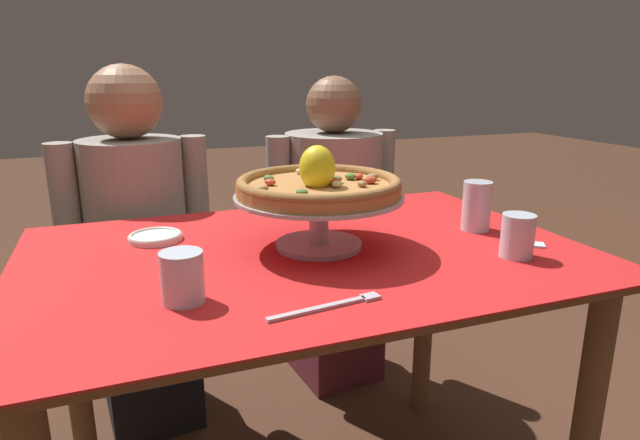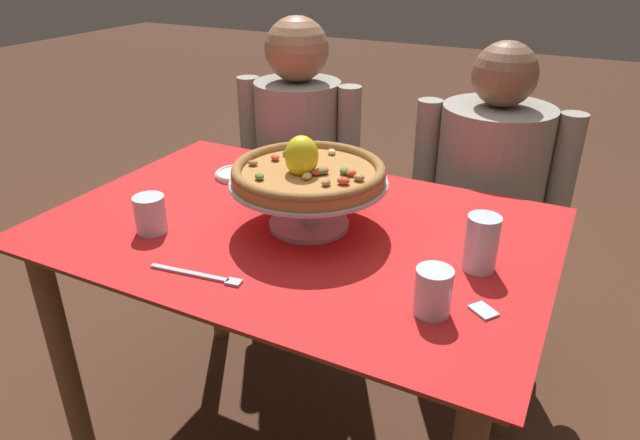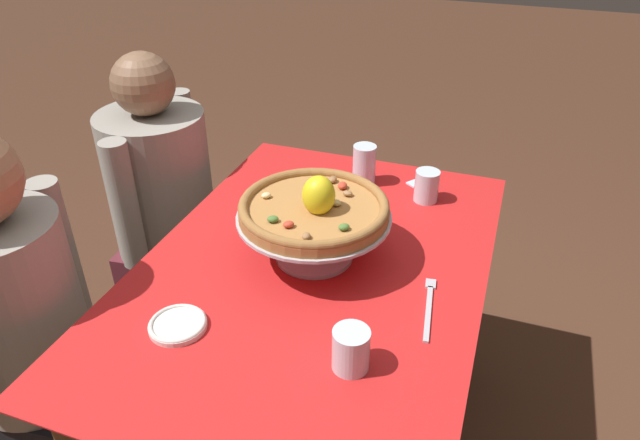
{
  "view_description": "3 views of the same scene",
  "coord_description": "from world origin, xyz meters",
  "px_view_note": "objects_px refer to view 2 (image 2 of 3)",
  "views": [
    {
      "loc": [
        -0.38,
        -1.08,
        1.14
      ],
      "look_at": [
        0.05,
        0.05,
        0.8
      ],
      "focal_mm": 30.21,
      "sensor_mm": 36.0,
      "label": 1
    },
    {
      "loc": [
        0.62,
        -1.09,
        1.39
      ],
      "look_at": [
        0.08,
        -0.03,
        0.8
      ],
      "focal_mm": 32.02,
      "sensor_mm": 36.0,
      "label": 2
    },
    {
      "loc": [
        -1.08,
        -0.4,
        1.61
      ],
      "look_at": [
        0.02,
        -0.01,
        0.87
      ],
      "focal_mm": 32.38,
      "sensor_mm": 36.0,
      "label": 3
    }
  ],
  "objects_px": {
    "water_glass_front_left": "(151,216)",
    "water_glass_side_right": "(481,246)",
    "pizza_stand": "(309,195)",
    "sugar_packet": "(483,311)",
    "water_glass_front_right": "(433,294)",
    "diner_right": "(484,220)",
    "side_plate": "(236,174)",
    "diner_left": "(299,187)",
    "dinner_fork": "(200,275)",
    "pizza": "(308,171)"
  },
  "relations": [
    {
      "from": "side_plate",
      "to": "sugar_packet",
      "type": "relative_size",
      "value": 2.49
    },
    {
      "from": "water_glass_front_left",
      "to": "sugar_packet",
      "type": "bearing_deg",
      "value": 2.2
    },
    {
      "from": "pizza_stand",
      "to": "water_glass_front_right",
      "type": "distance_m",
      "value": 0.43
    },
    {
      "from": "water_glass_front_right",
      "to": "diner_left",
      "type": "height_order",
      "value": "diner_left"
    },
    {
      "from": "pizza",
      "to": "water_glass_front_left",
      "type": "bearing_deg",
      "value": -149.16
    },
    {
      "from": "pizza",
      "to": "diner_left",
      "type": "height_order",
      "value": "diner_left"
    },
    {
      "from": "dinner_fork",
      "to": "sugar_packet",
      "type": "bearing_deg",
      "value": 14.48
    },
    {
      "from": "water_glass_side_right",
      "to": "diner_right",
      "type": "distance_m",
      "value": 0.73
    },
    {
      "from": "side_plate",
      "to": "sugar_packet",
      "type": "height_order",
      "value": "side_plate"
    },
    {
      "from": "dinner_fork",
      "to": "diner_left",
      "type": "bearing_deg",
      "value": 106.78
    },
    {
      "from": "sugar_packet",
      "to": "diner_left",
      "type": "bearing_deg",
      "value": 136.88
    },
    {
      "from": "pizza_stand",
      "to": "water_glass_front_right",
      "type": "xyz_separation_m",
      "value": [
        0.37,
        -0.21,
        -0.04
      ]
    },
    {
      "from": "pizza",
      "to": "sugar_packet",
      "type": "distance_m",
      "value": 0.51
    },
    {
      "from": "pizza_stand",
      "to": "diner_left",
      "type": "distance_m",
      "value": 0.78
    },
    {
      "from": "water_glass_front_left",
      "to": "diner_left",
      "type": "bearing_deg",
      "value": 93.4
    },
    {
      "from": "water_glass_front_right",
      "to": "diner_right",
      "type": "distance_m",
      "value": 0.91
    },
    {
      "from": "pizza_stand",
      "to": "pizza",
      "type": "distance_m",
      "value": 0.06
    },
    {
      "from": "pizza_stand",
      "to": "sugar_packet",
      "type": "xyz_separation_m",
      "value": [
        0.46,
        -0.16,
        -0.08
      ]
    },
    {
      "from": "dinner_fork",
      "to": "water_glass_side_right",
      "type": "bearing_deg",
      "value": 30.6
    },
    {
      "from": "pizza_stand",
      "to": "water_glass_front_left",
      "type": "bearing_deg",
      "value": -149.01
    },
    {
      "from": "pizza_stand",
      "to": "water_glass_side_right",
      "type": "relative_size",
      "value": 3.06
    },
    {
      "from": "water_glass_front_right",
      "to": "sugar_packet",
      "type": "bearing_deg",
      "value": 27.51
    },
    {
      "from": "water_glass_front_left",
      "to": "side_plate",
      "type": "bearing_deg",
      "value": 92.72
    },
    {
      "from": "pizza",
      "to": "water_glass_side_right",
      "type": "height_order",
      "value": "pizza"
    },
    {
      "from": "water_glass_side_right",
      "to": "water_glass_front_left",
      "type": "bearing_deg",
      "value": -165.75
    },
    {
      "from": "water_glass_front_right",
      "to": "side_plate",
      "type": "xyz_separation_m",
      "value": [
        -0.72,
        0.4,
        -0.03
      ]
    },
    {
      "from": "diner_left",
      "to": "sugar_packet",
      "type": "bearing_deg",
      "value": -43.12
    },
    {
      "from": "pizza",
      "to": "water_glass_side_right",
      "type": "distance_m",
      "value": 0.43
    },
    {
      "from": "water_glass_side_right",
      "to": "diner_left",
      "type": "relative_size",
      "value": 0.11
    },
    {
      "from": "pizza",
      "to": "dinner_fork",
      "type": "height_order",
      "value": "pizza"
    },
    {
      "from": "sugar_packet",
      "to": "water_glass_front_right",
      "type": "bearing_deg",
      "value": -152.49
    },
    {
      "from": "sugar_packet",
      "to": "diner_right",
      "type": "distance_m",
      "value": 0.87
    },
    {
      "from": "dinner_fork",
      "to": "diner_right",
      "type": "bearing_deg",
      "value": 67.61
    },
    {
      "from": "water_glass_front_left",
      "to": "diner_right",
      "type": "relative_size",
      "value": 0.08
    },
    {
      "from": "dinner_fork",
      "to": "diner_right",
      "type": "height_order",
      "value": "diner_right"
    },
    {
      "from": "water_glass_side_right",
      "to": "dinner_fork",
      "type": "bearing_deg",
      "value": -149.4
    },
    {
      "from": "water_glass_front_left",
      "to": "sugar_packet",
      "type": "height_order",
      "value": "water_glass_front_left"
    },
    {
      "from": "diner_left",
      "to": "side_plate",
      "type": "bearing_deg",
      "value": -86.01
    },
    {
      "from": "pizza_stand",
      "to": "diner_right",
      "type": "distance_m",
      "value": 0.79
    },
    {
      "from": "sugar_packet",
      "to": "water_glass_front_left",
      "type": "bearing_deg",
      "value": -177.8
    },
    {
      "from": "pizza_stand",
      "to": "pizza",
      "type": "xyz_separation_m",
      "value": [
        -0.0,
        -0.0,
        0.06
      ]
    },
    {
      "from": "sugar_packet",
      "to": "dinner_fork",
      "type": "bearing_deg",
      "value": -165.52
    },
    {
      "from": "side_plate",
      "to": "dinner_fork",
      "type": "relative_size",
      "value": 0.58
    },
    {
      "from": "water_glass_front_right",
      "to": "side_plate",
      "type": "distance_m",
      "value": 0.82
    },
    {
      "from": "water_glass_side_right",
      "to": "pizza_stand",
      "type": "bearing_deg",
      "value": 179.07
    },
    {
      "from": "pizza",
      "to": "dinner_fork",
      "type": "relative_size",
      "value": 1.7
    },
    {
      "from": "side_plate",
      "to": "diner_right",
      "type": "xyz_separation_m",
      "value": [
        0.65,
        0.48,
        -0.22
      ]
    },
    {
      "from": "sugar_packet",
      "to": "diner_left",
      "type": "height_order",
      "value": "diner_left"
    },
    {
      "from": "water_glass_front_left",
      "to": "water_glass_side_right",
      "type": "distance_m",
      "value": 0.77
    },
    {
      "from": "pizza_stand",
      "to": "side_plate",
      "type": "distance_m",
      "value": 0.4
    }
  ]
}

